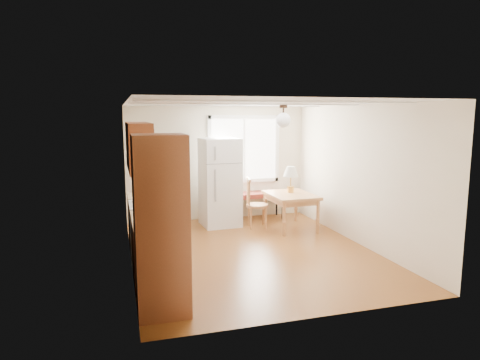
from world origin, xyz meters
name	(u,v)px	position (x,y,z in m)	size (l,w,h in m)	color
room_shell	(252,179)	(0.00, 0.00, 1.25)	(4.60, 5.60, 2.62)	#5E3113
kitchen_run	(152,219)	(-1.72, -0.63, 0.84)	(0.65, 3.40, 2.20)	brown
window_unit	(244,149)	(0.60, 2.47, 1.55)	(1.64, 0.05, 1.51)	white
pendant_light	(283,119)	(0.70, 0.40, 2.24)	(0.26, 0.26, 0.40)	black
refrigerator	(220,182)	(-0.10, 1.89, 0.92)	(0.80, 0.81, 1.84)	white
bench	(257,195)	(0.83, 2.22, 0.53)	(1.33, 0.56, 0.60)	#551B14
dining_table	(291,199)	(1.23, 1.25, 0.62)	(0.89, 1.17, 0.72)	#AA7141
chair	(253,199)	(0.50, 1.52, 0.59)	(0.47, 0.46, 1.03)	#AA7141
table_lamp	(291,174)	(1.29, 1.40, 1.11)	(0.31, 0.31, 0.54)	gold
coffee_maker	(154,213)	(-1.72, -1.15, 1.04)	(0.23, 0.28, 0.39)	black
kettle	(148,206)	(-1.75, -0.44, 0.99)	(0.11, 0.11, 0.21)	red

